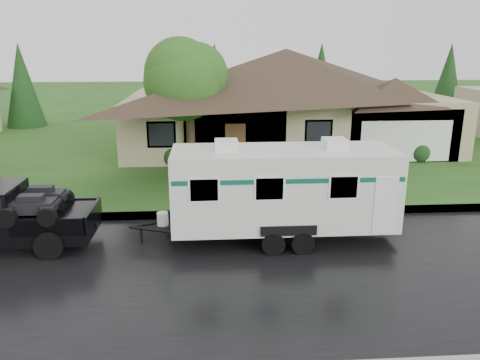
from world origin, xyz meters
name	(u,v)px	position (x,y,z in m)	size (l,w,h in m)	color
ground	(291,239)	(0.00, 0.00, 0.00)	(140.00, 140.00, 0.00)	#285119
road	(304,267)	(0.00, -2.00, 0.01)	(140.00, 8.00, 0.01)	black
curb	(281,212)	(0.00, 2.25, 0.07)	(140.00, 0.50, 0.15)	gray
lawn	(250,143)	(0.00, 15.00, 0.07)	(140.00, 26.00, 0.15)	#285119
house_main	(291,87)	(2.29, 13.84, 3.59)	(19.44, 10.80, 6.90)	tan
tree_left_green	(189,80)	(-3.41, 8.75, 4.37)	(3.67, 3.67, 6.08)	#382B1E
shrub_row	(299,153)	(2.00, 9.30, 0.65)	(13.60, 1.00, 1.00)	#143814
travel_trailer	(283,188)	(-0.30, 0.01, 1.70)	(7.14, 2.51, 3.20)	silver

